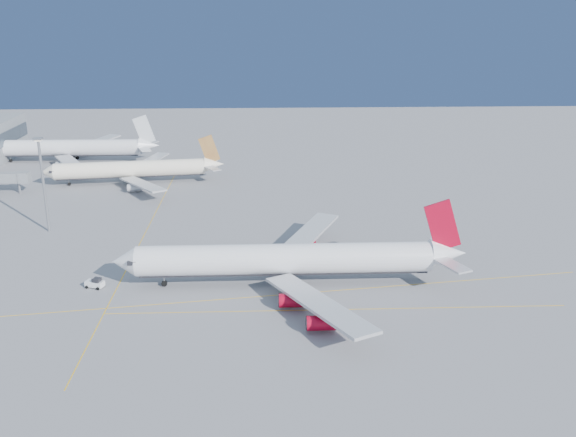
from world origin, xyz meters
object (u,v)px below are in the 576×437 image
(light_mast, at_px, (43,177))
(airliner_etihad, at_px, (135,169))
(airliner_virgin, at_px, (292,260))
(pushback_tug, at_px, (95,283))
(airliner_third, at_px, (72,148))

(light_mast, bearing_deg, airliner_etihad, 74.23)
(airliner_virgin, height_order, pushback_tug, airliner_virgin)
(pushback_tug, bearing_deg, light_mast, 139.11)
(airliner_etihad, relative_size, airliner_third, 0.90)
(airliner_third, relative_size, light_mast, 2.66)
(airliner_etihad, bearing_deg, light_mast, -112.72)
(pushback_tug, xyz_separation_m, light_mast, (-20.86, 36.51, 13.66))
(airliner_third, xyz_separation_m, light_mast, (15.73, -80.37, 9.27))
(pushback_tug, bearing_deg, airliner_virgin, 19.67)
(airliner_etihad, bearing_deg, airliner_third, 125.46)
(airliner_etihad, xyz_separation_m, airliner_third, (-29.35, 32.13, 0.63))
(pushback_tug, bearing_deg, airliner_third, 126.75)
(airliner_etihad, height_order, airliner_third, airliner_third)
(pushback_tug, distance_m, light_mast, 44.22)
(airliner_third, bearing_deg, pushback_tug, -72.11)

